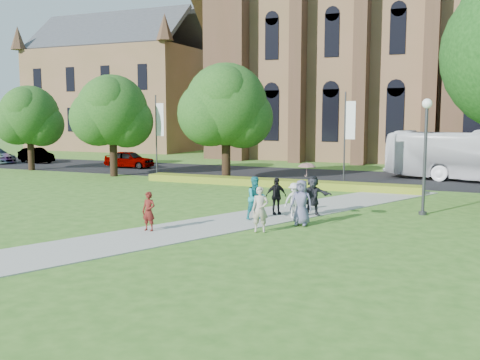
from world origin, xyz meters
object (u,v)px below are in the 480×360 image
at_px(streetlamp, 426,142).
at_px(car_0, 129,159).
at_px(pedestrian_0, 149,211).
at_px(car_1, 36,155).

relative_size(streetlamp, car_0, 1.21).
bearing_deg(pedestrian_0, car_1, 141.47).
height_order(streetlamp, car_1, streetlamp).
xyz_separation_m(streetlamp, pedestrian_0, (-9.50, -7.95, -2.49)).
xyz_separation_m(car_1, pedestrian_0, (26.83, -22.00, 0.08)).
distance_m(car_0, car_1, 11.33).
bearing_deg(car_1, streetlamp, -94.83).
height_order(streetlamp, car_0, streetlamp).
bearing_deg(car_0, pedestrian_0, -147.02).
height_order(car_0, pedestrian_0, pedestrian_0).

